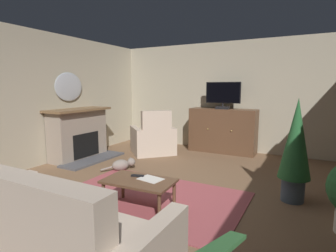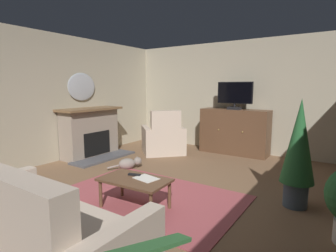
{
  "view_description": "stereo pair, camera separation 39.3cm",
  "coord_description": "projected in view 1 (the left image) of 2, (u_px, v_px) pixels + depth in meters",
  "views": [
    {
      "loc": [
        1.82,
        -3.16,
        1.56
      ],
      "look_at": [
        -0.02,
        0.26,
        1.0
      ],
      "focal_mm": 28.74,
      "sensor_mm": 36.0,
      "label": 1
    },
    {
      "loc": [
        2.16,
        -2.96,
        1.56
      ],
      "look_at": [
        -0.02,
        0.26,
        1.0
      ],
      "focal_mm": 28.74,
      "sensor_mm": 36.0,
      "label": 2
    }
  ],
  "objects": [
    {
      "name": "cat",
      "position": [
        123.0,
        164.0,
        5.1
      ],
      "size": [
        0.45,
        0.55,
        0.23
      ],
      "color": "gray",
      "rests_on": "ground_plane"
    },
    {
      "name": "wall_back",
      "position": [
        230.0,
        97.0,
        6.66
      ],
      "size": [
        6.48,
        0.1,
        2.67
      ],
      "primitive_type": "cube",
      "color": "#B2A88E",
      "rests_on": "ground_plane"
    },
    {
      "name": "tv_remote",
      "position": [
        138.0,
        176.0,
        3.53
      ],
      "size": [
        0.18,
        0.1,
        0.02
      ],
      "primitive_type": "cube",
      "rotation": [
        0.0,
        0.0,
        3.45
      ],
      "color": "black",
      "rests_on": "coffee_table"
    },
    {
      "name": "sofa_floral",
      "position": [
        52.0,
        239.0,
        2.22
      ],
      "size": [
        2.0,
        0.89,
        0.96
      ],
      "color": "#C6B29E",
      "rests_on": "ground_plane"
    },
    {
      "name": "ground_plane",
      "position": [
        161.0,
        199.0,
        3.84
      ],
      "size": [
        6.48,
        7.42,
        0.04
      ],
      "primitive_type": "cube",
      "color": "brown"
    },
    {
      "name": "wall_left",
      "position": [
        22.0,
        100.0,
        5.04
      ],
      "size": [
        0.1,
        7.42,
        2.67
      ],
      "primitive_type": "cube",
      "color": "#B2A88E",
      "rests_on": "ground_plane"
    },
    {
      "name": "fireplace",
      "position": [
        79.0,
        135.0,
        5.91
      ],
      "size": [
        0.93,
        1.5,
        1.11
      ],
      "color": "#4C4C51",
      "rests_on": "ground_plane"
    },
    {
      "name": "coffee_table",
      "position": [
        139.0,
        184.0,
        3.41
      ],
      "size": [
        0.92,
        0.57,
        0.4
      ],
      "color": "brown",
      "rests_on": "ground_plane"
    },
    {
      "name": "rug_central",
      "position": [
        151.0,
        197.0,
        3.86
      ],
      "size": [
        2.59,
        1.68,
        0.01
      ],
      "primitive_type": "cube",
      "color": "#9E474C",
      "rests_on": "ground_plane"
    },
    {
      "name": "television",
      "position": [
        223.0,
        95.0,
        6.32
      ],
      "size": [
        0.83,
        0.2,
        0.63
      ],
      "color": "black",
      "rests_on": "tv_cabinet"
    },
    {
      "name": "folded_newspaper",
      "position": [
        151.0,
        179.0,
        3.43
      ],
      "size": [
        0.33,
        0.26,
        0.01
      ],
      "primitive_type": "cube",
      "rotation": [
        0.0,
        0.0,
        -0.15
      ],
      "color": "silver",
      "rests_on": "coffee_table"
    },
    {
      "name": "armchair_by_fireplace",
      "position": [
        153.0,
        140.0,
        6.37
      ],
      "size": [
        1.27,
        1.28,
        1.05
      ],
      "color": "#C6B29E",
      "rests_on": "ground_plane"
    },
    {
      "name": "tv_cabinet",
      "position": [
        223.0,
        132.0,
        6.5
      ],
      "size": [
        1.58,
        0.53,
        1.05
      ],
      "color": "#402A1C",
      "rests_on": "ground_plane"
    },
    {
      "name": "wall_mirror_oval",
      "position": [
        69.0,
        87.0,
        5.88
      ],
      "size": [
        0.06,
        0.75,
        0.63
      ],
      "primitive_type": "ellipsoid",
      "color": "#B2B7BF"
    },
    {
      "name": "potted_plant_tall_palm_by_window",
      "position": [
        296.0,
        145.0,
        3.63
      ],
      "size": [
        0.43,
        0.43,
        1.43
      ],
      "color": "#3D4C5B",
      "rests_on": "ground_plane"
    }
  ]
}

